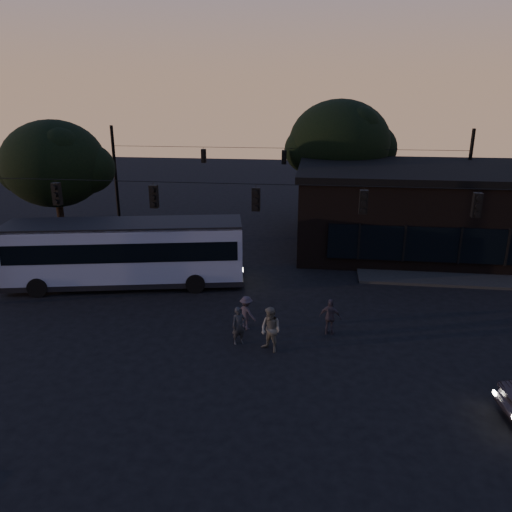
# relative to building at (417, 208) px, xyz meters

# --- Properties ---
(ground) EXTENTS (120.00, 120.00, 0.00)m
(ground) POSITION_rel_building_xyz_m (-9.00, -15.97, -2.71)
(ground) COLOR black
(ground) RESTS_ON ground
(sidewalk_far_right) EXTENTS (14.00, 10.00, 0.15)m
(sidewalk_far_right) POSITION_rel_building_xyz_m (3.00, -1.97, -2.63)
(sidewalk_far_right) COLOR black
(sidewalk_far_right) RESTS_ON ground
(sidewalk_far_left) EXTENTS (14.00, 10.00, 0.15)m
(sidewalk_far_left) POSITION_rel_building_xyz_m (-23.00, -1.97, -2.63)
(sidewalk_far_left) COLOR black
(sidewalk_far_left) RESTS_ON ground
(building) EXTENTS (15.40, 10.41, 5.40)m
(building) POSITION_rel_building_xyz_m (0.00, 0.00, 0.00)
(building) COLOR black
(building) RESTS_ON ground
(tree_behind) EXTENTS (7.60, 7.60, 9.43)m
(tree_behind) POSITION_rel_building_xyz_m (-5.00, 6.03, 3.48)
(tree_behind) COLOR black
(tree_behind) RESTS_ON ground
(tree_left) EXTENTS (6.40, 6.40, 8.30)m
(tree_left) POSITION_rel_building_xyz_m (-23.00, -2.97, 2.86)
(tree_left) COLOR black
(tree_left) RESTS_ON ground
(signal_rig_near) EXTENTS (26.24, 0.30, 7.50)m
(signal_rig_near) POSITION_rel_building_xyz_m (-9.00, -11.97, 1.74)
(signal_rig_near) COLOR black
(signal_rig_near) RESTS_ON ground
(signal_rig_far) EXTENTS (26.24, 0.30, 7.50)m
(signal_rig_far) POSITION_rel_building_xyz_m (-9.00, 4.03, 1.50)
(signal_rig_far) COLOR black
(signal_rig_far) RESTS_ON ground
(bus) EXTENTS (12.62, 5.21, 3.47)m
(bus) POSITION_rel_building_xyz_m (-16.35, -8.75, -0.76)
(bus) COLOR gray
(bus) RESTS_ON ground
(pedestrian_a) EXTENTS (0.70, 0.63, 1.61)m
(pedestrian_a) POSITION_rel_building_xyz_m (-9.38, -14.50, -1.90)
(pedestrian_a) COLOR black
(pedestrian_a) RESTS_ON ground
(pedestrian_b) EXTENTS (1.15, 1.10, 1.87)m
(pedestrian_b) POSITION_rel_building_xyz_m (-8.03, -14.94, -1.77)
(pedestrian_b) COLOR #4B4B44
(pedestrian_b) RESTS_ON ground
(pedestrian_c) EXTENTS (1.01, 0.61, 1.61)m
(pedestrian_c) POSITION_rel_building_xyz_m (-5.66, -13.18, -1.90)
(pedestrian_c) COLOR #29242C
(pedestrian_c) RESTS_ON ground
(pedestrian_d) EXTENTS (1.14, 1.02, 1.53)m
(pedestrian_d) POSITION_rel_building_xyz_m (-9.27, -13.14, -1.94)
(pedestrian_d) COLOR #262129
(pedestrian_d) RESTS_ON ground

